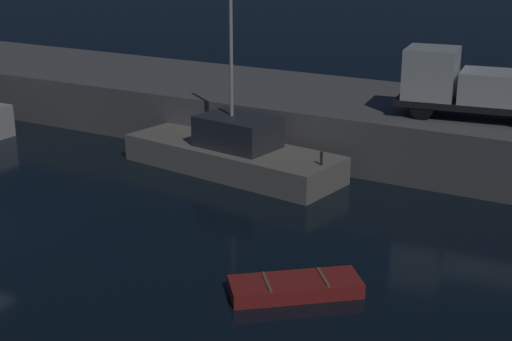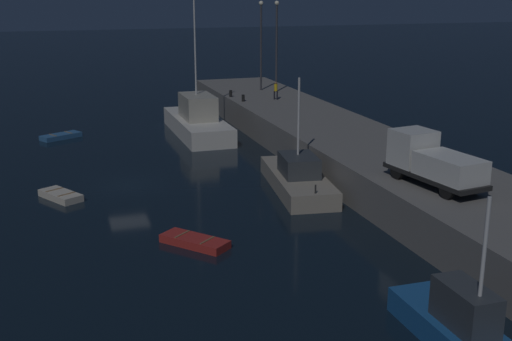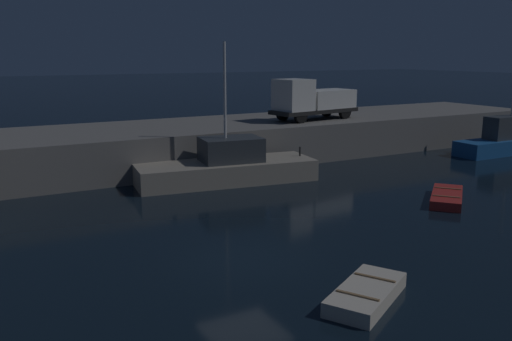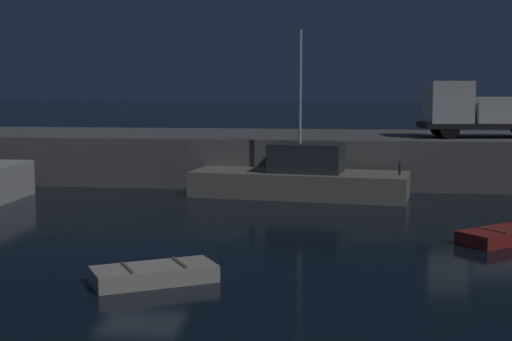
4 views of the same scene
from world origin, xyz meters
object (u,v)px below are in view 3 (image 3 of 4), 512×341
fishing_trawler_red (227,167)px  fishing_boat_white (502,141)px  utility_truck (312,100)px  dinghy_red_small (447,197)px  dinghy_orange_near (366,294)px

fishing_trawler_red → fishing_boat_white: size_ratio=1.33×
utility_truck → fishing_trawler_red: bearing=-152.5°
fishing_trawler_red → dinghy_red_small: size_ratio=2.70×
fishing_boat_white → utility_truck: bearing=153.1°
fishing_boat_white → dinghy_red_small: 14.18m
fishing_boat_white → dinghy_red_small: fishing_boat_white is taller
fishing_boat_white → fishing_trawler_red: bearing=175.6°
fishing_trawler_red → dinghy_red_small: 10.75m
fishing_boat_white → dinghy_orange_near: bearing=-150.2°
fishing_boat_white → dinghy_orange_near: (-22.20, -12.72, -0.61)m
fishing_trawler_red → dinghy_red_small: bearing=-49.7°
fishing_boat_white → dinghy_orange_near: 25.59m
fishing_trawler_red → utility_truck: (8.14, 4.24, 2.79)m
fishing_boat_white → utility_truck: size_ratio=1.13×
fishing_boat_white → dinghy_orange_near: size_ratio=2.20×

